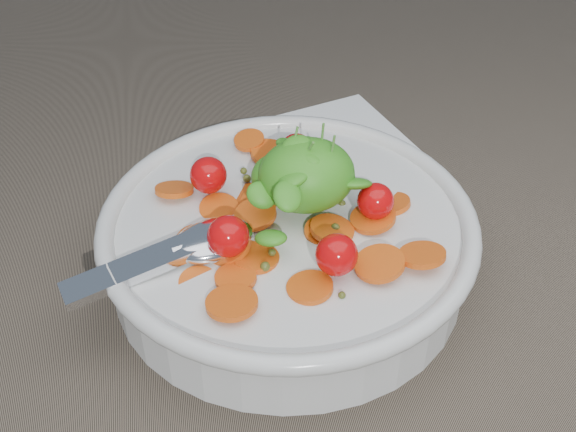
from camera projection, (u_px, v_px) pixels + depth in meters
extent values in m
plane|color=#6E604F|center=(303.00, 268.00, 0.56)|extent=(6.00, 6.00, 0.00)
cylinder|color=silver|center=(288.00, 247.00, 0.54)|extent=(0.27, 0.27, 0.05)
torus|color=silver|center=(288.00, 221.00, 0.53)|extent=(0.28, 0.28, 0.01)
cylinder|color=silver|center=(288.00, 268.00, 0.56)|extent=(0.13, 0.13, 0.01)
cylinder|color=brown|center=(288.00, 247.00, 0.54)|extent=(0.24, 0.24, 0.04)
cylinder|color=orange|center=(219.00, 209.00, 0.54)|extent=(0.04, 0.04, 0.01)
cylinder|color=orange|center=(255.00, 214.00, 0.52)|extent=(0.04, 0.04, 0.01)
cylinder|color=orange|center=(259.00, 202.00, 0.55)|extent=(0.04, 0.04, 0.01)
cylinder|color=orange|center=(323.00, 232.00, 0.52)|extent=(0.03, 0.03, 0.01)
cylinder|color=orange|center=(228.00, 246.00, 0.50)|extent=(0.04, 0.05, 0.02)
cylinder|color=orange|center=(255.00, 258.00, 0.50)|extent=(0.05, 0.05, 0.01)
cylinder|color=orange|center=(271.00, 154.00, 0.59)|extent=(0.05, 0.05, 0.01)
cylinder|color=orange|center=(390.00, 204.00, 0.55)|extent=(0.03, 0.03, 0.02)
cylinder|color=orange|center=(249.00, 140.00, 0.60)|extent=(0.03, 0.03, 0.01)
cylinder|color=orange|center=(311.00, 179.00, 0.57)|extent=(0.04, 0.04, 0.01)
cylinder|color=orange|center=(199.00, 284.00, 0.48)|extent=(0.04, 0.04, 0.01)
cylinder|color=orange|center=(373.00, 218.00, 0.52)|extent=(0.03, 0.03, 0.01)
cylinder|color=orange|center=(422.00, 255.00, 0.49)|extent=(0.04, 0.04, 0.01)
cylinder|color=orange|center=(254.00, 161.00, 0.59)|extent=(0.04, 0.04, 0.01)
cylinder|color=orange|center=(174.00, 190.00, 0.55)|extent=(0.04, 0.04, 0.02)
cylinder|color=orange|center=(193.00, 239.00, 0.51)|extent=(0.04, 0.04, 0.01)
cylinder|color=orange|center=(380.00, 264.00, 0.48)|extent=(0.05, 0.05, 0.01)
cylinder|color=orange|center=(245.00, 196.00, 0.55)|extent=(0.04, 0.04, 0.01)
cylinder|color=orange|center=(236.00, 278.00, 0.48)|extent=(0.04, 0.04, 0.01)
cylinder|color=orange|center=(214.00, 219.00, 0.54)|extent=(0.03, 0.03, 0.01)
cylinder|color=orange|center=(332.00, 229.00, 0.52)|extent=(0.04, 0.04, 0.01)
cylinder|color=orange|center=(310.00, 287.00, 0.47)|extent=(0.04, 0.04, 0.01)
cylinder|color=orange|center=(232.00, 303.00, 0.46)|extent=(0.04, 0.04, 0.01)
sphere|color=#4A511B|center=(179.00, 194.00, 0.55)|extent=(0.01, 0.01, 0.01)
sphere|color=#4A511B|center=(342.00, 204.00, 0.54)|extent=(0.01, 0.01, 0.01)
sphere|color=#4A511B|center=(369.00, 187.00, 0.56)|extent=(0.01, 0.01, 0.01)
sphere|color=#4A511B|center=(335.00, 228.00, 0.52)|extent=(0.01, 0.01, 0.01)
sphere|color=#4A511B|center=(188.00, 191.00, 0.55)|extent=(0.01, 0.01, 0.01)
sphere|color=#4A511B|center=(347.00, 170.00, 0.58)|extent=(0.01, 0.01, 0.01)
sphere|color=#4A511B|center=(246.00, 243.00, 0.50)|extent=(0.01, 0.01, 0.01)
sphere|color=#4A511B|center=(342.00, 295.00, 0.47)|extent=(0.01, 0.01, 0.01)
sphere|color=#4A511B|center=(247.00, 179.00, 0.56)|extent=(0.01, 0.01, 0.01)
sphere|color=#4A511B|center=(244.00, 171.00, 0.56)|extent=(0.01, 0.01, 0.01)
sphere|color=#4A511B|center=(272.00, 252.00, 0.49)|extent=(0.01, 0.01, 0.01)
sphere|color=#4A511B|center=(265.00, 267.00, 0.48)|extent=(0.01, 0.01, 0.01)
sphere|color=#C40709|center=(375.00, 201.00, 0.52)|extent=(0.03, 0.03, 0.03)
sphere|color=#C40709|center=(296.00, 151.00, 0.57)|extent=(0.03, 0.03, 0.03)
sphere|color=#C40709|center=(208.00, 175.00, 0.54)|extent=(0.03, 0.03, 0.03)
sphere|color=#C40709|center=(228.00, 236.00, 0.49)|extent=(0.03, 0.03, 0.03)
sphere|color=#C40709|center=(337.00, 255.00, 0.47)|extent=(0.03, 0.03, 0.03)
ellipsoid|color=green|center=(307.00, 175.00, 0.52)|extent=(0.07, 0.06, 0.05)
ellipsoid|color=green|center=(279.00, 177.00, 0.53)|extent=(0.04, 0.04, 0.03)
ellipsoid|color=green|center=(353.00, 184.00, 0.51)|extent=(0.04, 0.03, 0.03)
ellipsoid|color=green|center=(308.00, 170.00, 0.51)|extent=(0.03, 0.03, 0.02)
ellipsoid|color=green|center=(285.00, 161.00, 0.52)|extent=(0.02, 0.03, 0.01)
ellipsoid|color=green|center=(309.00, 158.00, 0.50)|extent=(0.03, 0.03, 0.02)
ellipsoid|color=green|center=(288.00, 196.00, 0.48)|extent=(0.02, 0.03, 0.02)
ellipsoid|color=green|center=(293.00, 179.00, 0.49)|extent=(0.02, 0.02, 0.02)
ellipsoid|color=green|center=(315.00, 176.00, 0.50)|extent=(0.03, 0.03, 0.02)
ellipsoid|color=green|center=(271.00, 238.00, 0.49)|extent=(0.03, 0.03, 0.02)
ellipsoid|color=green|center=(284.00, 184.00, 0.51)|extent=(0.02, 0.02, 0.01)
ellipsoid|color=green|center=(298.00, 158.00, 0.51)|extent=(0.02, 0.02, 0.02)
ellipsoid|color=green|center=(307.00, 169.00, 0.51)|extent=(0.03, 0.03, 0.03)
ellipsoid|color=green|center=(298.00, 153.00, 0.53)|extent=(0.02, 0.02, 0.02)
ellipsoid|color=green|center=(335.00, 164.00, 0.54)|extent=(0.03, 0.03, 0.02)
ellipsoid|color=green|center=(303.00, 166.00, 0.50)|extent=(0.03, 0.03, 0.02)
ellipsoid|color=green|center=(306.00, 153.00, 0.54)|extent=(0.04, 0.04, 0.03)
ellipsoid|color=green|center=(300.00, 148.00, 0.51)|extent=(0.02, 0.02, 0.02)
ellipsoid|color=green|center=(287.00, 146.00, 0.54)|extent=(0.02, 0.03, 0.01)
ellipsoid|color=green|center=(283.00, 154.00, 0.52)|extent=(0.02, 0.03, 0.02)
ellipsoid|color=green|center=(297.00, 145.00, 0.54)|extent=(0.03, 0.03, 0.02)
ellipsoid|color=green|center=(297.00, 149.00, 0.51)|extent=(0.03, 0.03, 0.02)
ellipsoid|color=green|center=(261.00, 195.00, 0.51)|extent=(0.03, 0.03, 0.03)
ellipsoid|color=green|center=(292.00, 166.00, 0.51)|extent=(0.03, 0.03, 0.02)
ellipsoid|color=green|center=(328.00, 173.00, 0.51)|extent=(0.02, 0.02, 0.01)
ellipsoid|color=green|center=(312.00, 167.00, 0.51)|extent=(0.03, 0.03, 0.02)
ellipsoid|color=green|center=(307.00, 153.00, 0.50)|extent=(0.02, 0.02, 0.02)
cylinder|color=#4C8C33|center=(290.00, 157.00, 0.51)|extent=(0.01, 0.01, 0.04)
cylinder|color=#4C8C33|center=(301.00, 163.00, 0.51)|extent=(0.02, 0.02, 0.04)
cylinder|color=#4C8C33|center=(321.00, 151.00, 0.52)|extent=(0.00, 0.00, 0.05)
cylinder|color=#4C8C33|center=(329.00, 164.00, 0.51)|extent=(0.01, 0.00, 0.05)
ellipsoid|color=silver|center=(213.00, 240.00, 0.50)|extent=(0.07, 0.06, 0.02)
cube|color=silver|center=(147.00, 263.00, 0.49)|extent=(0.12, 0.06, 0.02)
cylinder|color=silver|center=(187.00, 248.00, 0.49)|extent=(0.02, 0.02, 0.01)
cube|color=white|center=(324.00, 148.00, 0.69)|extent=(0.19, 0.17, 0.01)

